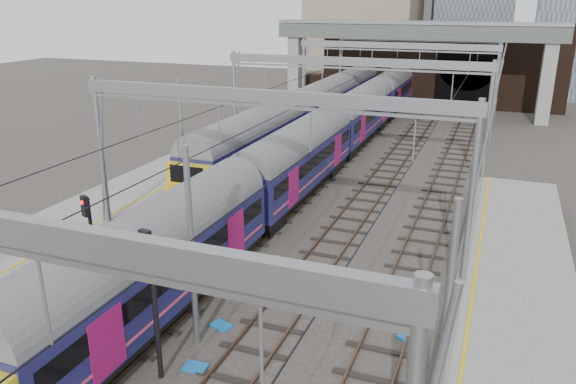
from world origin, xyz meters
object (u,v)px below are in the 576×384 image
at_px(train_main, 334,133).
at_px(signal_near_left, 90,235).
at_px(train_second, 321,106).
at_px(signal_near_centre, 152,288).

distance_m(train_main, signal_near_left, 21.98).
relative_size(train_second, signal_near_left, 10.35).
relative_size(train_main, signal_near_centre, 11.84).
xyz_separation_m(train_second, signal_near_centre, (5.86, -34.62, 0.79)).
relative_size(train_main, train_second, 1.31).
height_order(train_main, signal_near_left, train_main).
height_order(train_main, signal_near_centre, signal_near_centre).
bearing_deg(signal_near_left, train_second, 116.39).
bearing_deg(signal_near_centre, train_main, 105.62).
bearing_deg(train_second, signal_near_left, -88.28).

